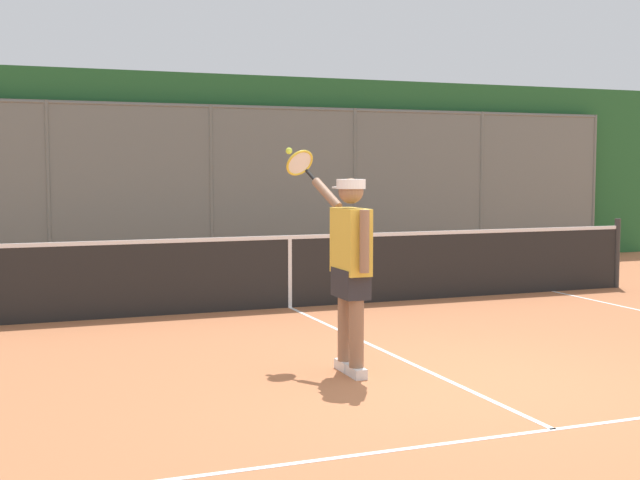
# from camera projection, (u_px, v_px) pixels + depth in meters

# --- Properties ---
(ground_plane) EXTENTS (60.00, 60.00, 0.00)m
(ground_plane) POSITION_uv_depth(u_px,v_px,m) (451.00, 382.00, 7.38)
(ground_plane) COLOR #B76B42
(court_line_markings) EXTENTS (8.39, 10.41, 0.01)m
(court_line_markings) POSITION_uv_depth(u_px,v_px,m) (580.00, 441.00, 5.77)
(court_line_markings) COLOR white
(court_line_markings) RESTS_ON ground
(fence_backdrop) EXTENTS (19.57, 1.37, 3.53)m
(fence_backdrop) POSITION_uv_depth(u_px,v_px,m) (203.00, 173.00, 15.74)
(fence_backdrop) COLOR slate
(fence_backdrop) RESTS_ON ground
(tennis_net) EXTENTS (10.78, 0.09, 1.07)m
(tennis_net) POSITION_uv_depth(u_px,v_px,m) (290.00, 270.00, 11.31)
(tennis_net) COLOR #2D2D2D
(tennis_net) RESTS_ON ground
(tennis_player) EXTENTS (0.46, 1.44, 2.04)m
(tennis_player) POSITION_uv_depth(u_px,v_px,m) (349.00, 259.00, 7.62)
(tennis_player) COLOR silver
(tennis_player) RESTS_ON ground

